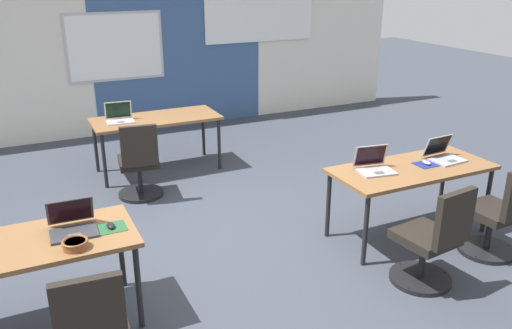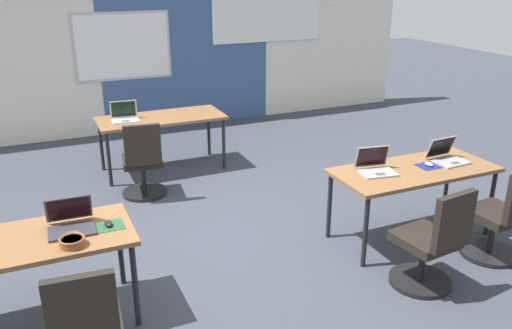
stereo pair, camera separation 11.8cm
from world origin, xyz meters
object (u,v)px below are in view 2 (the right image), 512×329
chair_near_right_end (501,222)px  laptop_near_left_inner (71,223)px  desk_near_left (18,249)px  desk_near_right (414,174)px  desk_far_center (161,121)px  chair_near_right_inner (431,247)px  chair_far_left (143,166)px  laptop_near_right_end (447,157)px  laptop_near_right_inner (376,167)px  laptop_far_left (125,116)px  mouse_near_right_end (429,164)px  snack_bowl (72,241)px  mouse_near_left_inner (108,224)px

chair_near_right_end → laptop_near_left_inner: size_ratio=2.70×
desk_near_left → chair_near_right_end: chair_near_right_end is taller
desk_near_right → desk_far_center: (-1.75, 2.80, 0.00)m
chair_near_right_inner → chair_far_left: size_ratio=1.00×
desk_far_center → laptop_near_right_end: 3.52m
chair_near_right_inner → desk_far_center: bearing=-76.9°
desk_near_right → laptop_near_right_inner: bearing=169.3°
desk_near_left → laptop_far_left: bearing=65.3°
mouse_near_right_end → chair_near_right_end: 0.82m
desk_far_center → chair_far_left: bearing=-118.9°
laptop_far_left → desk_near_left: bearing=-110.3°
desk_near_right → chair_far_left: 2.99m
laptop_near_right_end → laptop_near_left_inner: size_ratio=1.03×
laptop_near_right_inner → chair_far_left: (-1.78, 1.95, -0.39)m
chair_near_right_inner → laptop_near_right_end: 1.25m
desk_near_left → laptop_near_right_inner: 3.11m
desk_far_center → laptop_near_right_end: laptop_near_right_end is taller
laptop_near_right_inner → laptop_near_right_end: (0.82, -0.05, -0.00)m
desk_near_right → mouse_near_right_end: mouse_near_right_end is taller
laptop_near_left_inner → chair_near_right_inner: bearing=-15.2°
mouse_near_right_end → chair_near_right_inner: bearing=-127.8°
desk_far_center → laptop_near_right_end: size_ratio=4.58×
laptop_near_right_inner → chair_near_right_end: (0.85, -0.76, -0.39)m
mouse_near_right_end → snack_bowl: 3.32m
mouse_near_right_end → laptop_near_left_inner: 3.29m
chair_near_right_inner → chair_near_right_end: same height
chair_near_right_end → snack_bowl: bearing=-9.4°
laptop_near_left_inner → snack_bowl: bearing=-92.3°
desk_near_right → chair_far_left: size_ratio=1.74×
desk_near_left → snack_bowl: snack_bowl is taller
chair_far_left → laptop_far_left: bearing=-80.8°
laptop_near_right_inner → laptop_far_left: bearing=132.7°
desk_near_right → laptop_near_right_end: bearing=3.6°
laptop_near_right_inner → laptop_far_left: 3.28m
chair_far_left → laptop_near_left_inner: bearing=71.9°
desk_far_center → mouse_near_left_inner: 3.04m
laptop_near_right_inner → snack_bowl: (-2.75, -0.30, -0.01)m
mouse_near_right_end → mouse_near_left_inner: same height
laptop_near_right_end → snack_bowl: bearing=-179.7°
snack_bowl → desk_near_left: bearing=147.8°
laptop_near_right_inner → mouse_near_left_inner: (-2.47, -0.10, -0.03)m
desk_near_right → laptop_near_left_inner: 3.13m
desk_near_right → chair_near_right_inner: chair_near_right_inner is taller
desk_near_left → mouse_near_right_end: 3.67m
desk_near_right → laptop_far_left: size_ratio=4.57×
desk_far_center → chair_near_right_end: chair_near_right_end is taller
desk_near_right → chair_near_right_end: bearing=-56.4°
desk_far_center → chair_near_right_inner: 3.83m
desk_far_center → chair_near_right_inner: bearing=-70.0°
laptop_far_left → chair_far_left: 0.88m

